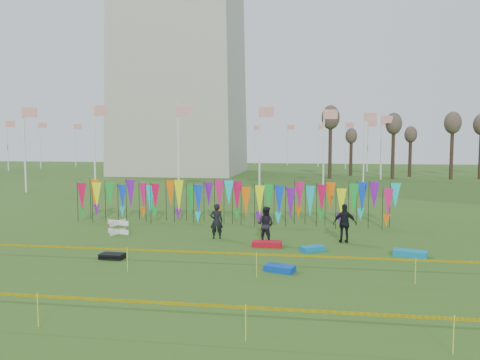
# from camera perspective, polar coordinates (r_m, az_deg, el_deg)

# --- Properties ---
(ground) EXTENTS (160.00, 160.00, 0.00)m
(ground) POSITION_cam_1_polar(r_m,az_deg,el_deg) (19.41, -5.55, -9.38)
(ground) COLOR #2C5016
(ground) RESTS_ON ground
(flagpole_ring) EXTENTS (57.40, 56.16, 8.00)m
(flagpole_ring) POSITION_cam_1_polar(r_m,az_deg,el_deg) (68.82, -7.01, 4.17)
(flagpole_ring) COLOR silver
(flagpole_ring) RESTS_ON ground
(banner_row) EXTENTS (18.64, 0.64, 2.36)m
(banner_row) POSITION_cam_1_polar(r_m,az_deg,el_deg) (26.55, -0.86, -2.26)
(banner_row) COLOR black
(banner_row) RESTS_ON ground
(caution_tape_near) EXTENTS (26.00, 0.02, 0.90)m
(caution_tape_near) POSITION_cam_1_polar(r_m,az_deg,el_deg) (17.07, -8.29, -8.70)
(caution_tape_near) COLOR yellow
(caution_tape_near) RESTS_ON ground
(caution_tape_far) EXTENTS (26.00, 0.02, 0.90)m
(caution_tape_far) POSITION_cam_1_polar(r_m,az_deg,el_deg) (12.39, -15.57, -14.09)
(caution_tape_far) COLOR yellow
(caution_tape_far) RESTS_ON ground
(box_kite) EXTENTS (0.66, 0.66, 0.73)m
(box_kite) POSITION_cam_1_polar(r_m,az_deg,el_deg) (24.69, -14.64, -5.58)
(box_kite) COLOR #B50D13
(box_kite) RESTS_ON ground
(person_left) EXTENTS (0.73, 0.61, 1.72)m
(person_left) POSITION_cam_1_polar(r_m,az_deg,el_deg) (22.75, -2.88, -5.04)
(person_left) COLOR black
(person_left) RESTS_ON ground
(person_mid) EXTENTS (0.96, 0.76, 1.72)m
(person_mid) POSITION_cam_1_polar(r_m,az_deg,el_deg) (21.82, 3.13, -5.46)
(person_mid) COLOR black
(person_mid) RESTS_ON ground
(person_right) EXTENTS (1.13, 0.73, 1.83)m
(person_right) POSITION_cam_1_polar(r_m,az_deg,el_deg) (22.36, 12.64, -5.19)
(person_right) COLOR black
(person_right) RESTS_ON ground
(kite_bag_turquoise) EXTENTS (1.15, 1.00, 0.21)m
(kite_bag_turquoise) POSITION_cam_1_polar(r_m,az_deg,el_deg) (20.64, 8.83, -8.26)
(kite_bag_turquoise) COLOR #0B77AF
(kite_bag_turquoise) RESTS_ON ground
(kite_bag_blue) EXTENTS (1.19, 0.88, 0.22)m
(kite_bag_blue) POSITION_cam_1_polar(r_m,az_deg,el_deg) (17.39, 4.87, -10.69)
(kite_bag_blue) COLOR #0B40B8
(kite_bag_blue) RESTS_ON ground
(kite_bag_red) EXTENTS (1.32, 0.62, 0.24)m
(kite_bag_red) POSITION_cam_1_polar(r_m,az_deg,el_deg) (21.22, 3.33, -7.80)
(kite_bag_red) COLOR red
(kite_bag_red) RESTS_ON ground
(kite_bag_black) EXTENTS (0.99, 0.62, 0.22)m
(kite_bag_black) POSITION_cam_1_polar(r_m,az_deg,el_deg) (19.76, -15.31, -8.95)
(kite_bag_black) COLOR black
(kite_bag_black) RESTS_ON ground
(kite_bag_teal) EXTENTS (1.43, 0.99, 0.25)m
(kite_bag_teal) POSITION_cam_1_polar(r_m,az_deg,el_deg) (20.67, 20.04, -8.42)
(kite_bag_teal) COLOR #0C81B3
(kite_bag_teal) RESTS_ON ground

